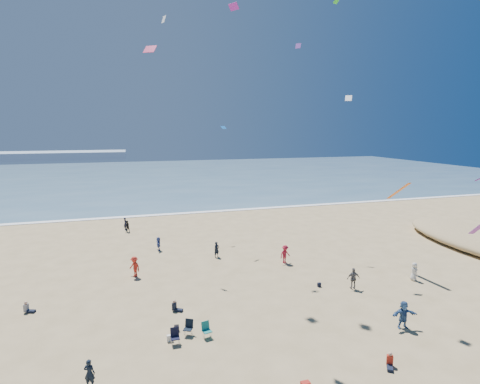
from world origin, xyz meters
name	(u,v)px	position (x,y,z in m)	size (l,w,h in m)	color
ocean	(144,176)	(0.00, 95.00, 0.03)	(220.00, 100.00, 0.06)	#476B84
surf_line	(158,215)	(0.00, 45.00, 0.04)	(220.00, 1.20, 0.08)	white
standing_flyers	(252,290)	(4.62, 13.62, 0.84)	(30.65, 47.05, 1.85)	silver
seated_group	(236,365)	(1.11, 5.68, 0.42)	(21.72, 21.57, 0.84)	beige
chair_cluster	(190,332)	(-0.75, 9.59, 0.50)	(2.67, 1.51, 1.00)	black
white_tote	(170,338)	(-2.00, 9.74, 0.20)	(0.35, 0.20, 0.40)	silver
black_backpack	(177,328)	(-1.44, 10.83, 0.19)	(0.30, 0.22, 0.38)	black
navy_bag	(319,285)	(10.77, 14.38, 0.17)	(0.28, 0.18, 0.34)	black
kites_aloft	(340,97)	(10.93, 12.61, 15.17)	(33.13, 46.99, 29.88)	yellow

